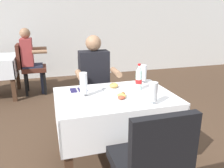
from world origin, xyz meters
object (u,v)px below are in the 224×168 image
object	(u,v)px
main_dining_table	(115,112)
napkin_cutlery_set	(79,90)
seated_diner_far	(95,80)
plate_far_diner	(113,87)
background_patron	(31,57)
beer_glass_middle	(153,93)
background_chair_right	(29,66)
chair_far_diner_seat	(97,89)
beer_glass_left	(143,74)
beer_glass_right	(84,85)
cola_bottle_primary	(139,79)
chair_near_camera_side	(150,163)
plate_near_camera	(122,97)

from	to	relation	value
main_dining_table	napkin_cutlery_set	distance (m)	0.44
seated_diner_far	plate_far_diner	distance (m)	0.51
background_patron	main_dining_table	bearing A→B (deg)	-70.82
plate_far_diner	beer_glass_middle	world-z (taller)	beer_glass_middle
main_dining_table	plate_far_diner	world-z (taller)	plate_far_diner
seated_diner_far	background_chair_right	size ratio (longest dim) A/B	1.30
chair_far_diner_seat	seated_diner_far	bearing A→B (deg)	-112.63
main_dining_table	background_patron	world-z (taller)	background_patron
seated_diner_far	beer_glass_left	bearing A→B (deg)	-40.70
background_chair_right	beer_glass_right	bearing A→B (deg)	-75.57
napkin_cutlery_set	cola_bottle_primary	bearing A→B (deg)	-15.25
beer_glass_middle	cola_bottle_primary	size ratio (longest dim) A/B	0.72
napkin_cutlery_set	background_patron	world-z (taller)	background_patron
main_dining_table	cola_bottle_primary	size ratio (longest dim) A/B	4.11
background_chair_right	background_patron	bearing A→B (deg)	0.00
background_patron	beer_glass_left	bearing A→B (deg)	-60.06
chair_near_camera_side	beer_glass_right	distance (m)	0.94
beer_glass_left	beer_glass_middle	world-z (taller)	beer_glass_left
main_dining_table	plate_far_diner	distance (m)	0.27
beer_glass_left	beer_glass_right	xyz separation A→B (m)	(-0.71, -0.24, 0.01)
beer_glass_left	background_patron	xyz separation A→B (m)	(-1.30, 2.26, -0.15)
chair_far_diner_seat	plate_far_diner	bearing A→B (deg)	-86.22
beer_glass_right	cola_bottle_primary	size ratio (longest dim) A/B	0.85
main_dining_table	beer_glass_middle	world-z (taller)	beer_glass_middle
chair_near_camera_side	napkin_cutlery_set	size ratio (longest dim) A/B	5.08
beer_glass_left	napkin_cutlery_set	size ratio (longest dim) A/B	1.08
napkin_cutlery_set	plate_far_diner	bearing A→B (deg)	-8.87
seated_diner_far	beer_glass_middle	world-z (taller)	seated_diner_far
beer_glass_middle	plate_far_diner	bearing A→B (deg)	111.98
main_dining_table	background_chair_right	size ratio (longest dim) A/B	1.16
chair_far_diner_seat	plate_far_diner	world-z (taller)	chair_far_diner_seat
cola_bottle_primary	background_patron	size ratio (longest dim) A/B	0.22
plate_near_camera	chair_near_camera_side	bearing A→B (deg)	-92.26
plate_near_camera	beer_glass_right	world-z (taller)	beer_glass_right
chair_far_diner_seat	background_patron	bearing A→B (deg)	116.78
plate_far_diner	background_chair_right	bearing A→B (deg)	112.43
cola_bottle_primary	napkin_cutlery_set	world-z (taller)	cola_bottle_primary
beer_glass_middle	napkin_cutlery_set	distance (m)	0.79
chair_far_diner_seat	beer_glass_middle	size ratio (longest dim) A/B	4.93
beer_glass_right	beer_glass_middle	bearing A→B (deg)	-33.96
plate_near_camera	background_chair_right	world-z (taller)	background_chair_right
plate_far_diner	cola_bottle_primary	world-z (taller)	cola_bottle_primary
beer_glass_middle	beer_glass_right	size ratio (longest dim) A/B	0.85
chair_far_diner_seat	background_patron	xyz separation A→B (m)	(-0.89, 1.76, 0.16)
main_dining_table	background_patron	size ratio (longest dim) A/B	0.89
chair_near_camera_side	seated_diner_far	distance (m)	1.48
beer_glass_left	napkin_cutlery_set	xyz separation A→B (m)	(-0.73, -0.04, -0.10)
cola_bottle_primary	napkin_cutlery_set	distance (m)	0.62
cola_bottle_primary	napkin_cutlery_set	bearing A→B (deg)	164.75
plate_far_diner	beer_glass_left	bearing A→B (deg)	14.85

